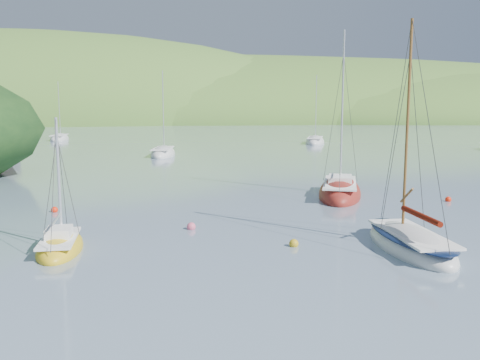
{
  "coord_description": "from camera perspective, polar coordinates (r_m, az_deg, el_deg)",
  "views": [
    {
      "loc": [
        -3.94,
        -21.21,
        6.2
      ],
      "look_at": [
        -1.36,
        8.0,
        1.86
      ],
      "focal_mm": 40.0,
      "sensor_mm": 36.0,
      "label": 1
    }
  ],
  "objects": [
    {
      "name": "shoreline_hills",
      "position": [
        193.82,
        -6.77,
        6.52
      ],
      "size": [
        690.0,
        135.0,
        56.0
      ],
      "color": "#416D29",
      "rests_on": "ground"
    },
    {
      "name": "sloop_red",
      "position": [
        35.75,
        10.6,
        -1.36
      ],
      "size": [
        4.83,
        8.37,
        11.72
      ],
      "rotation": [
        0.0,
        0.0,
        -0.28
      ],
      "color": "maroon",
      "rests_on": "ground"
    },
    {
      "name": "sailboat_yellow",
      "position": [
        23.79,
        -18.64,
        -6.74
      ],
      "size": [
        2.2,
        4.71,
        6.07
      ],
      "rotation": [
        0.0,
        0.0,
        0.09
      ],
      "color": "gold",
      "rests_on": "ground"
    },
    {
      "name": "distant_sloop_c",
      "position": [
        90.83,
        -18.7,
        4.17
      ],
      "size": [
        2.63,
        7.14,
        10.12
      ],
      "rotation": [
        0.0,
        0.0,
        0.02
      ],
      "color": "silver",
      "rests_on": "ground"
    },
    {
      "name": "distant_sloop_a",
      "position": [
        61.97,
        -8.22,
        2.75
      ],
      "size": [
        3.3,
        7.58,
        10.5
      ],
      "rotation": [
        0.0,
        0.0,
        -0.1
      ],
      "color": "silver",
      "rests_on": "ground"
    },
    {
      "name": "distant_sloop_b",
      "position": [
        80.03,
        8.0,
        4.02
      ],
      "size": [
        4.74,
        8.11,
        10.92
      ],
      "rotation": [
        0.0,
        0.0,
        -0.28
      ],
      "color": "silver",
      "rests_on": "ground"
    },
    {
      "name": "mooring_buoys",
      "position": [
        27.74,
        0.69,
        -4.25
      ],
      "size": [
        24.06,
        9.85,
        0.44
      ],
      "color": "gold",
      "rests_on": "ground"
    },
    {
      "name": "daysailer_white",
      "position": [
        23.83,
        17.71,
        -6.5
      ],
      "size": [
        2.74,
        6.79,
        10.28
      ],
      "rotation": [
        0.0,
        0.0,
        0.04
      ],
      "color": "silver",
      "rests_on": "ground"
    },
    {
      "name": "ground",
      "position": [
        22.44,
        5.31,
        -7.66
      ],
      "size": [
        700.0,
        700.0,
        0.0
      ],
      "primitive_type": "plane",
      "color": "gray",
      "rests_on": "ground"
    }
  ]
}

